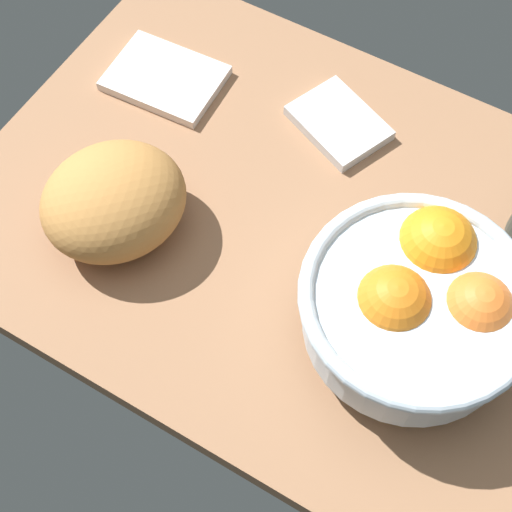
% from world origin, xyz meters
% --- Properties ---
extents(ground_plane, '(0.72, 0.54, 0.03)m').
position_xyz_m(ground_plane, '(0.00, 0.00, -0.01)').
color(ground_plane, '#936748').
extents(fruit_bowl, '(0.23, 0.23, 0.12)m').
position_xyz_m(fruit_bowl, '(0.18, -0.06, 0.07)').
color(fruit_bowl, silver).
rests_on(fruit_bowl, ground).
extents(bread_loaf, '(0.20, 0.21, 0.10)m').
position_xyz_m(bread_loaf, '(-0.16, -0.10, 0.05)').
color(bread_loaf, '#BA7E40').
rests_on(bread_loaf, ground).
extents(napkin_folded, '(0.14, 0.12, 0.01)m').
position_xyz_m(napkin_folded, '(-0.01, 0.15, 0.01)').
color(napkin_folded, silver).
rests_on(napkin_folded, ground).
extents(napkin_spare, '(0.14, 0.11, 0.01)m').
position_xyz_m(napkin_spare, '(-0.23, 0.10, 0.01)').
color(napkin_spare, silver).
rests_on(napkin_spare, ground).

